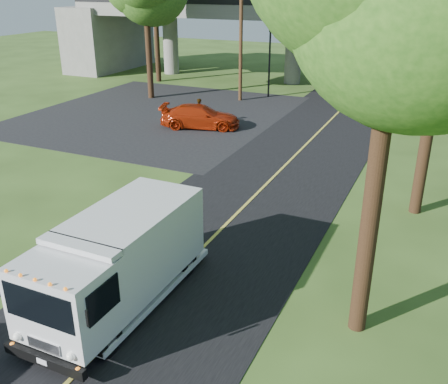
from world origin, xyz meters
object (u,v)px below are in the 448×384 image
Objects in this scene: traffic_signal at (270,54)px; red_sedan at (200,117)px; pedestrian at (200,112)px; utility_pole at (241,36)px; step_van at (119,258)px.

red_sedan is at bearing -94.71° from traffic_signal.
pedestrian reaches higher than red_sedan.
utility_pole is 1.46× the size of step_van.
traffic_signal is 0.84× the size of step_van.
utility_pole is 25.76m from step_van.
step_van is 17.89m from red_sedan.
red_sedan is 0.79m from pedestrian.
pedestrian is (-0.37, 0.69, 0.11)m from red_sedan.
traffic_signal is at bearing -54.19° from pedestrian.
utility_pole reaches higher than pedestrian.
pedestrian is at bearing 11.39° from red_sedan.
pedestrian is at bearing 110.79° from step_van.
step_van is at bearing -74.47° from utility_pole.
traffic_signal is 0.58× the size of utility_pole.
pedestrian is (-6.53, 17.47, -0.60)m from step_van.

